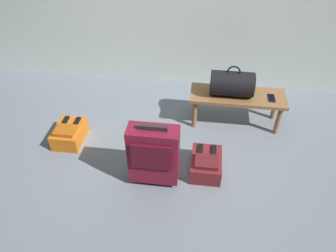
% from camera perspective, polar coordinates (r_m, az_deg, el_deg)
% --- Properties ---
extents(ground_plane, '(6.60, 6.60, 0.00)m').
position_cam_1_polar(ground_plane, '(3.07, -0.27, -7.19)').
color(ground_plane, slate).
extents(bench, '(1.00, 0.36, 0.37)m').
position_cam_1_polar(bench, '(3.45, 12.43, 4.79)').
color(bench, olive).
rests_on(bench, ground).
extents(duffel_bag_black, '(0.44, 0.26, 0.34)m').
position_cam_1_polar(duffel_bag_black, '(3.34, 11.52, 7.54)').
color(duffel_bag_black, black).
rests_on(duffel_bag_black, bench).
extents(cell_phone, '(0.07, 0.14, 0.01)m').
position_cam_1_polar(cell_phone, '(3.45, 18.25, 4.84)').
color(cell_phone, '#191E4C').
rests_on(cell_phone, bench).
extents(suitcase_upright_burgundy, '(0.43, 0.21, 0.65)m').
position_cam_1_polar(suitcase_upright_burgundy, '(2.71, -2.61, -5.18)').
color(suitcase_upright_burgundy, maroon).
rests_on(suitcase_upright_burgundy, ground).
extents(backpack_maroon, '(0.28, 0.38, 0.21)m').
position_cam_1_polar(backpack_maroon, '(2.98, 6.91, -6.83)').
color(backpack_maroon, maroon).
rests_on(backpack_maroon, ground).
extents(backpack_orange, '(0.28, 0.38, 0.21)m').
position_cam_1_polar(backpack_orange, '(3.42, -17.43, -1.29)').
color(backpack_orange, orange).
rests_on(backpack_orange, ground).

